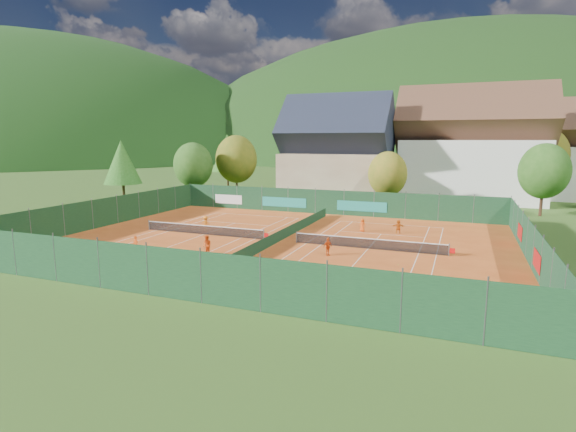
# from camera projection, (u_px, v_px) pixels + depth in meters

# --- Properties ---
(ground) EXTENTS (600.00, 600.00, 0.00)m
(ground) POSITION_uv_depth(u_px,v_px,m) (280.00, 241.00, 40.55)
(ground) COLOR #2C5019
(ground) RESTS_ON ground
(clay_pad) EXTENTS (40.00, 32.00, 0.01)m
(clay_pad) POSITION_uv_depth(u_px,v_px,m) (280.00, 241.00, 40.54)
(clay_pad) COLOR #BD501B
(clay_pad) RESTS_ON ground
(court_markings_left) EXTENTS (11.03, 23.83, 0.00)m
(court_markings_left) POSITION_uv_depth(u_px,v_px,m) (204.00, 234.00, 43.41)
(court_markings_left) COLOR white
(court_markings_left) RESTS_ON ground
(court_markings_right) EXTENTS (11.03, 23.83, 0.00)m
(court_markings_right) POSITION_uv_depth(u_px,v_px,m) (368.00, 249.00, 37.68)
(court_markings_right) COLOR white
(court_markings_right) RESTS_ON ground
(tennis_net_left) EXTENTS (13.30, 0.10, 1.02)m
(tennis_net_left) POSITION_uv_depth(u_px,v_px,m) (205.00, 230.00, 43.27)
(tennis_net_left) COLOR #59595B
(tennis_net_left) RESTS_ON ground
(tennis_net_right) EXTENTS (13.30, 0.10, 1.02)m
(tennis_net_right) POSITION_uv_depth(u_px,v_px,m) (370.00, 243.00, 37.54)
(tennis_net_right) COLOR #59595B
(tennis_net_right) RESTS_ON ground
(court_divider) EXTENTS (0.03, 28.80, 1.00)m
(court_divider) POSITION_uv_depth(u_px,v_px,m) (280.00, 236.00, 40.46)
(court_divider) COLOR #13361F
(court_divider) RESTS_ON ground
(fence_north) EXTENTS (40.00, 0.10, 3.00)m
(fence_north) POSITION_uv_depth(u_px,v_px,m) (326.00, 202.00, 55.15)
(fence_north) COLOR #143920
(fence_north) RESTS_ON ground
(fence_south) EXTENTS (40.00, 0.04, 3.00)m
(fence_south) POSITION_uv_depth(u_px,v_px,m) (174.00, 274.00, 25.60)
(fence_south) COLOR #153C20
(fence_south) RESTS_ON ground
(fence_west) EXTENTS (0.04, 32.00, 3.00)m
(fence_west) POSITION_uv_depth(u_px,v_px,m) (105.00, 212.00, 47.46)
(fence_west) COLOR #14381B
(fence_west) RESTS_ON ground
(fence_east) EXTENTS (0.09, 32.00, 3.00)m
(fence_east) POSITION_uv_depth(u_px,v_px,m) (530.00, 243.00, 33.18)
(fence_east) COLOR #153B23
(fence_east) RESTS_ON ground
(chalet) EXTENTS (16.20, 12.00, 16.00)m
(chalet) POSITION_uv_depth(u_px,v_px,m) (337.00, 156.00, 68.06)
(chalet) COLOR tan
(chalet) RESTS_ON ground
(hotel_block_a) EXTENTS (21.60, 11.00, 17.25)m
(hotel_block_a) POSITION_uv_depth(u_px,v_px,m) (471.00, 151.00, 66.64)
(hotel_block_a) COLOR silver
(hotel_block_a) RESTS_ON ground
(hotel_block_b) EXTENTS (17.28, 10.00, 15.50)m
(hotel_block_b) POSITION_uv_depth(u_px,v_px,m) (568.00, 156.00, 69.10)
(hotel_block_b) COLOR silver
(hotel_block_b) RESTS_ON ground
(tree_west_front) EXTENTS (5.72, 5.72, 8.69)m
(tree_west_front) POSITION_uv_depth(u_px,v_px,m) (193.00, 165.00, 65.89)
(tree_west_front) COLOR #463219
(tree_west_front) RESTS_ON ground
(tree_west_mid) EXTENTS (6.44, 6.44, 9.78)m
(tree_west_mid) POSITION_uv_depth(u_px,v_px,m) (236.00, 159.00, 69.86)
(tree_west_mid) COLOR #463219
(tree_west_mid) RESTS_ON ground
(tree_west_back) EXTENTS (5.60, 5.60, 10.00)m
(tree_west_back) POSITION_uv_depth(u_px,v_px,m) (227.00, 153.00, 79.24)
(tree_west_back) COLOR #422D17
(tree_west_back) RESTS_ON ground
(tree_center) EXTENTS (5.01, 5.01, 7.60)m
(tree_center) POSITION_uv_depth(u_px,v_px,m) (388.00, 174.00, 57.81)
(tree_center) COLOR #452F18
(tree_center) RESTS_ON ground
(tree_east_front) EXTENTS (5.72, 5.72, 8.69)m
(tree_east_front) POSITION_uv_depth(u_px,v_px,m) (544.00, 171.00, 53.09)
(tree_east_front) COLOR #472919
(tree_east_front) RESTS_ON ground
(tree_west_side) EXTENTS (5.04, 5.04, 9.00)m
(tree_west_side) POSITION_uv_depth(u_px,v_px,m) (122.00, 162.00, 60.58)
(tree_west_side) COLOR #4B301A
(tree_west_side) RESTS_ON ground
(tree_east_back) EXTENTS (7.15, 7.15, 10.86)m
(tree_east_back) POSITION_uv_depth(u_px,v_px,m) (543.00, 155.00, 66.84)
(tree_east_back) COLOR #4B2B1B
(tree_east_back) RESTS_ON ground
(mountain_backdrop) EXTENTS (820.00, 530.00, 242.00)m
(mountain_backdrop) POSITION_uv_depth(u_px,v_px,m) (485.00, 228.00, 251.42)
(mountain_backdrop) COLOR black
(mountain_backdrop) RESTS_ON ground
(ball_hopper) EXTENTS (0.34, 0.34, 0.80)m
(ball_hopper) POSITION_uv_depth(u_px,v_px,m) (423.00, 288.00, 26.09)
(ball_hopper) COLOR slate
(ball_hopper) RESTS_ON ground
(loose_ball_0) EXTENTS (0.07, 0.07, 0.07)m
(loose_ball_0) POSITION_uv_depth(u_px,v_px,m) (147.00, 253.00, 36.14)
(loose_ball_0) COLOR #CCD833
(loose_ball_0) RESTS_ON ground
(loose_ball_1) EXTENTS (0.07, 0.07, 0.07)m
(loose_ball_1) POSITION_uv_depth(u_px,v_px,m) (282.00, 283.00, 28.60)
(loose_ball_1) COLOR #CCD833
(loose_ball_1) RESTS_ON ground
(loose_ball_2) EXTENTS (0.07, 0.07, 0.07)m
(loose_ball_2) POSITION_uv_depth(u_px,v_px,m) (316.00, 230.00, 45.19)
(loose_ball_2) COLOR #CCD833
(loose_ball_2) RESTS_ON ground
(loose_ball_3) EXTENTS (0.07, 0.07, 0.07)m
(loose_ball_3) POSITION_uv_depth(u_px,v_px,m) (290.00, 223.00, 49.04)
(loose_ball_3) COLOR #CCD833
(loose_ball_3) RESTS_ON ground
(loose_ball_4) EXTENTS (0.07, 0.07, 0.07)m
(loose_ball_4) POSITION_uv_depth(u_px,v_px,m) (398.00, 265.00, 32.80)
(loose_ball_4) COLOR #CCD833
(loose_ball_4) RESTS_ON ground
(player_left_near) EXTENTS (0.55, 0.38, 1.44)m
(player_left_near) POSITION_uv_depth(u_px,v_px,m) (136.00, 245.00, 36.07)
(player_left_near) COLOR #D74E13
(player_left_near) RESTS_ON ground
(player_left_mid) EXTENTS (0.90, 0.78, 1.58)m
(player_left_mid) POSITION_uv_depth(u_px,v_px,m) (207.00, 245.00, 35.64)
(player_left_mid) COLOR #D44B12
(player_left_mid) RESTS_ON ground
(player_left_far) EXTENTS (1.04, 0.64, 1.56)m
(player_left_far) POSITION_uv_depth(u_px,v_px,m) (206.00, 224.00, 44.88)
(player_left_far) COLOR orange
(player_left_far) RESTS_ON ground
(player_right_near) EXTENTS (0.75, 0.91, 1.45)m
(player_right_near) POSITION_uv_depth(u_px,v_px,m) (328.00, 247.00, 35.42)
(player_right_near) COLOR #D34B12
(player_right_near) RESTS_ON ground
(player_right_far_a) EXTENTS (0.71, 0.54, 1.32)m
(player_right_far_a) POSITION_uv_depth(u_px,v_px,m) (362.00, 225.00, 44.79)
(player_right_far_a) COLOR #D95013
(player_right_far_a) RESTS_ON ground
(player_right_far_b) EXTENTS (1.31, 0.67, 1.35)m
(player_right_far_b) POSITION_uv_depth(u_px,v_px,m) (398.00, 227.00, 43.86)
(player_right_far_b) COLOR #CD5A12
(player_right_far_b) RESTS_ON ground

